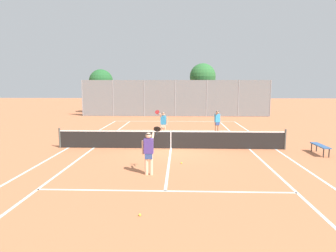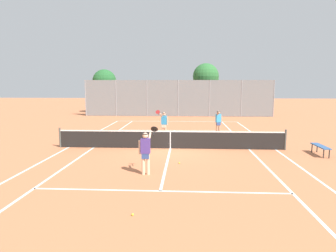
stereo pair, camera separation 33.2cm
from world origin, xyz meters
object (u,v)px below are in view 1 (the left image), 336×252
Objects in this scene: player_far_right at (217,121)px; player_far_left at (163,123)px; tree_behind_left at (101,82)px; loose_tennis_ball_0 at (140,215)px; loose_tennis_ball_1 at (181,163)px; tennis_net at (171,139)px; player_near_side at (149,150)px; courtside_bench at (320,146)px; tree_behind_right at (204,77)px.

player_far_left is at bearing -159.82° from player_far_right.
loose_tennis_ball_0 is at bearing -73.57° from tree_behind_left.
loose_tennis_ball_0 is at bearing -102.01° from loose_tennis_ball_1.
tennis_net is 4.72m from player_near_side.
player_far_right is 24.24× the size of loose_tennis_ball_1.
tennis_net reaches higher than loose_tennis_ball_0.
courtside_bench is 0.26× the size of tree_behind_right.
tree_behind_left is at bearing 116.87° from player_far_left.
player_far_right is at bearing -51.57° from tree_behind_left.
tennis_net is 3.12m from loose_tennis_ball_1.
player_far_left is 1.11× the size of player_far_right.
loose_tennis_ball_1 is at bearing -79.91° from tennis_net.
tree_behind_left is (-8.29, 28.12, 3.65)m from loose_tennis_ball_0.
tree_behind_left reaches higher than courtside_bench.
loose_tennis_ball_0 is 28.51m from tree_behind_right.
tennis_net is at bearing -80.61° from player_far_left.
player_far_right reaches higher than tennis_net.
tennis_net is at bearing 86.07° from loose_tennis_ball_0.
player_near_side reaches higher than tennis_net.
courtside_bench is (6.72, 1.98, 0.38)m from loose_tennis_ball_1.
tree_behind_left is (-16.12, 20.94, 3.28)m from courtside_bench.
player_far_left is at bearing 99.71° from loose_tennis_ball_1.
tree_behind_left is at bearing 127.60° from courtside_bench.
courtside_bench is (7.83, 7.19, 0.38)m from loose_tennis_ball_0.
tree_behind_right is at bearing 89.20° from player_far_right.
courtside_bench is 0.29× the size of tree_behind_left.
loose_tennis_ball_1 is 0.01× the size of tree_behind_left.
player_far_left is at bearing 89.27° from player_near_side.
player_far_left is 9.12m from courtside_bench.
player_near_side is 3.70m from loose_tennis_ball_0.
tree_behind_left reaches higher than loose_tennis_ball_0.
player_near_side is at bearing -127.32° from loose_tennis_ball_1.
tree_behind_right reaches higher than player_far_left.
tree_behind_right is (12.11, -0.18, 0.52)m from tree_behind_left.
player_far_left is (0.10, 8.20, 0.00)m from player_near_side.
player_near_side is 26.01m from tree_behind_left.
player_far_right is at bearing 68.64° from player_near_side.
tennis_net is at bearing -65.98° from tree_behind_left.
player_near_side is 8.74m from courtside_bench.
loose_tennis_ball_0 is 29.55m from tree_behind_left.
courtside_bench is (7.85, -4.61, -0.52)m from player_far_left.
loose_tennis_ball_1 is at bearing -107.50° from player_far_right.
player_far_left is at bearing 99.39° from tennis_net.
tree_behind_right is at bearing 83.21° from loose_tennis_ball_1.
tennis_net is 6.76× the size of player_far_left.
tree_behind_left is at bearing 128.43° from player_far_right.
loose_tennis_ball_0 is 1.00× the size of loose_tennis_ball_1.
tree_behind_right reaches higher than player_far_right.
tree_behind_left reaches higher than player_near_side.
player_near_side is 26.88× the size of loose_tennis_ball_1.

